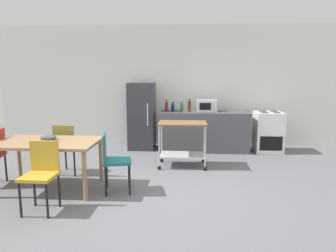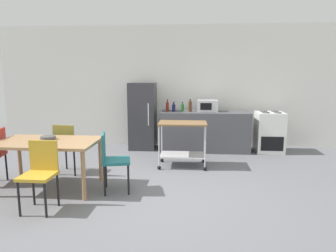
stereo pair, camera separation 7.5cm
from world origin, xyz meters
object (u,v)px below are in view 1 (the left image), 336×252
at_px(stove_oven, 268,132).
at_px(microwave, 207,106).
at_px(kitchen_cart, 182,137).
at_px(bottle_soda, 189,106).
at_px(chair_olive, 67,145).
at_px(bottle_wine, 166,106).
at_px(dining_table, 48,146).
at_px(refrigerator, 142,116).
at_px(chair_teal, 113,158).
at_px(bottle_sparkling_water, 173,108).
at_px(bottle_sesame_oil, 182,108).
at_px(chair_mustard, 41,171).
at_px(fruit_bowl, 48,138).

relative_size(stove_oven, microwave, 2.00).
bearing_deg(kitchen_cart, bottle_soda, 84.38).
height_order(chair_olive, bottle_wine, bottle_wine).
bearing_deg(dining_table, stove_oven, 33.66).
bearing_deg(microwave, refrigerator, 179.90).
xyz_separation_m(dining_table, bottle_soda, (2.12, 2.62, 0.35)).
relative_size(chair_teal, refrigerator, 0.57).
height_order(kitchen_cart, microwave, microwave).
height_order(chair_teal, kitchen_cart, chair_teal).
bearing_deg(bottle_sparkling_water, stove_oven, -0.46).
relative_size(chair_olive, bottle_sesame_oil, 4.14).
bearing_deg(microwave, kitchen_cart, -110.97).
height_order(stove_oven, kitchen_cart, stove_oven).
xyz_separation_m(chair_mustard, bottle_sparkling_water, (1.51, 3.33, 0.47)).
xyz_separation_m(chair_olive, bottle_sesame_oil, (1.94, 1.93, 0.47)).
distance_m(chair_teal, bottle_soda, 2.92).
bearing_deg(chair_olive, dining_table, 95.14).
relative_size(kitchen_cart, bottle_sesame_oil, 4.24).
bearing_deg(chair_teal, dining_table, 75.28).
distance_m(chair_olive, bottle_wine, 2.57).
relative_size(kitchen_cart, fruit_bowl, 4.06).
bearing_deg(bottle_sparkling_water, chair_mustard, -114.34).
height_order(chair_olive, microwave, microwave).
distance_m(stove_oven, microwave, 1.52).
relative_size(stove_oven, refrigerator, 0.59).
bearing_deg(chair_mustard, chair_olive, 100.00).
relative_size(chair_olive, bottle_sparkling_water, 4.13).
distance_m(chair_mustard, bottle_sparkling_water, 3.68).
height_order(chair_mustard, fruit_bowl, chair_mustard).
bearing_deg(refrigerator, chair_mustard, -102.88).
relative_size(chair_mustard, bottle_sparkling_water, 4.13).
height_order(dining_table, bottle_sesame_oil, bottle_sesame_oil).
bearing_deg(bottle_soda, stove_oven, -0.34).
xyz_separation_m(dining_table, chair_teal, (1.00, -0.03, -0.15)).
distance_m(refrigerator, bottle_sesame_oil, 0.96).
bearing_deg(bottle_soda, chair_mustard, -119.55).
xyz_separation_m(bottle_sesame_oil, fruit_bowl, (-1.97, -2.55, -0.21)).
bearing_deg(chair_olive, bottle_wine, -123.61).
distance_m(dining_table, chair_teal, 1.01).
height_order(stove_oven, bottle_wine, bottle_wine).
xyz_separation_m(dining_table, fruit_bowl, (-0.02, 0.09, 0.11)).
xyz_separation_m(dining_table, microwave, (2.52, 2.69, 0.36)).
height_order(chair_mustard, stove_oven, stove_oven).
bearing_deg(bottle_sparkling_water, refrigerator, 175.00).
distance_m(chair_mustard, bottle_wine, 3.67).
height_order(chair_teal, chair_mustard, same).
relative_size(chair_mustard, bottle_sesame_oil, 4.14).
xyz_separation_m(bottle_wine, fruit_bowl, (-1.62, -2.58, -0.23)).
height_order(microwave, fruit_bowl, microwave).
xyz_separation_m(bottle_wine, bottle_soda, (0.53, -0.05, 0.01)).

